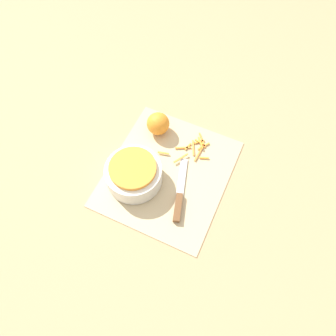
# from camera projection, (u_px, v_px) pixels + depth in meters

# --- Properties ---
(ground_plane) EXTENTS (4.00, 4.00, 0.00)m
(ground_plane) POSITION_uv_depth(u_px,v_px,m) (168.00, 173.00, 1.03)
(ground_plane) COLOR tan
(cutting_board) EXTENTS (0.41, 0.36, 0.01)m
(cutting_board) POSITION_uv_depth(u_px,v_px,m) (168.00, 173.00, 1.03)
(cutting_board) COLOR #CCB284
(cutting_board) RESTS_ON ground_plane
(bowl_speckled) EXTENTS (0.17, 0.17, 0.08)m
(bowl_speckled) POSITION_uv_depth(u_px,v_px,m) (134.00, 174.00, 0.98)
(bowl_speckled) COLOR silver
(bowl_speckled) RESTS_ON cutting_board
(knife) EXTENTS (0.21, 0.08, 0.02)m
(knife) POSITION_uv_depth(u_px,v_px,m) (179.00, 200.00, 0.97)
(knife) COLOR brown
(knife) RESTS_ON cutting_board
(orange_left) EXTENTS (0.07, 0.07, 0.07)m
(orange_left) POSITION_uv_depth(u_px,v_px,m) (158.00, 124.00, 1.07)
(orange_left) COLOR orange
(orange_left) RESTS_ON cutting_board
(peel_pile) EXTENTS (0.14, 0.16, 0.01)m
(peel_pile) POSITION_uv_depth(u_px,v_px,m) (193.00, 148.00, 1.06)
(peel_pile) COLOR orange
(peel_pile) RESTS_ON cutting_board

